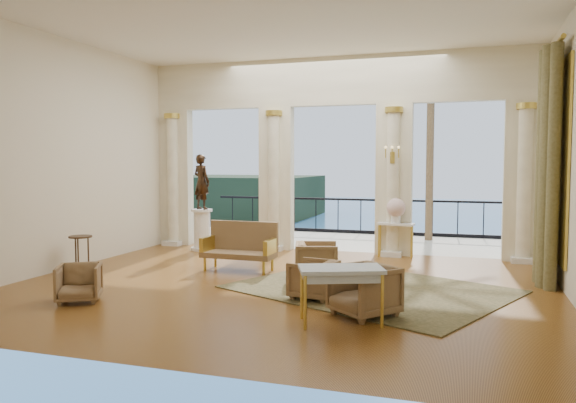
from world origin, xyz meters
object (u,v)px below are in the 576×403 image
(armchair_a, at_px, (79,281))
(armchair_c, at_px, (313,278))
(armchair_b, at_px, (364,288))
(game_table, at_px, (341,273))
(armchair_d, at_px, (317,259))
(pedestal, at_px, (202,230))
(settee, at_px, (241,246))
(statue, at_px, (202,182))
(side_table, at_px, (80,241))
(console_table, at_px, (396,229))

(armchair_a, height_order, armchair_c, armchair_c)
(armchair_b, relative_size, game_table, 0.64)
(armchair_c, height_order, armchair_d, armchair_d)
(armchair_c, bearing_deg, armchair_a, -60.12)
(game_table, bearing_deg, armchair_b, 40.17)
(game_table, bearing_deg, pedestal, 110.66)
(settee, distance_m, statue, 2.96)
(armchair_b, height_order, side_table, armchair_b)
(statue, bearing_deg, side_table, 94.30)
(armchair_a, distance_m, armchair_c, 3.54)
(pedestal, distance_m, statue, 1.16)
(armchair_d, relative_size, settee, 0.53)
(armchair_d, distance_m, pedestal, 4.28)
(side_table, bearing_deg, statue, 73.04)
(armchair_b, xyz_separation_m, game_table, (-0.23, -0.42, 0.27))
(settee, xyz_separation_m, console_table, (2.69, 2.42, 0.16))
(statue, bearing_deg, armchair_b, 157.21)
(armchair_c, relative_size, side_table, 0.94)
(armchair_a, distance_m, statue, 5.26)
(pedestal, distance_m, side_table, 3.32)
(armchair_b, distance_m, armchair_c, 1.17)
(armchair_c, bearing_deg, statue, -126.03)
(pedestal, height_order, side_table, pedestal)
(settee, xyz_separation_m, side_table, (-2.80, -1.17, 0.14))
(armchair_c, relative_size, game_table, 0.54)
(armchair_b, relative_size, side_table, 1.11)
(side_table, bearing_deg, game_table, -18.25)
(armchair_c, distance_m, pedestal, 5.38)
(armchair_b, height_order, pedestal, pedestal)
(armchair_b, xyz_separation_m, statue, (-4.70, 4.55, 1.24))
(armchair_a, bearing_deg, game_table, -27.38)
(settee, distance_m, pedestal, 2.71)
(armchair_b, relative_size, armchair_d, 1.04)
(armchair_c, xyz_separation_m, console_table, (0.73, 4.23, 0.30))
(game_table, xyz_separation_m, statue, (-4.48, 4.97, 0.97))
(statue, distance_m, side_table, 3.47)
(console_table, bearing_deg, game_table, -83.18)
(armchair_a, relative_size, armchair_d, 0.84)
(armchair_d, bearing_deg, console_table, -35.32)
(console_table, distance_m, side_table, 6.56)
(armchair_a, xyz_separation_m, armchair_d, (3.01, 2.59, 0.06))
(armchair_b, distance_m, statue, 6.66)
(game_table, bearing_deg, statue, 110.66)
(armchair_b, xyz_separation_m, side_table, (-5.67, 1.38, 0.21))
(statue, bearing_deg, armchair_a, 116.72)
(console_table, bearing_deg, armchair_d, -102.31)
(armchair_b, distance_m, armchair_d, 2.40)
(console_table, bearing_deg, side_table, -139.53)
(armchair_a, relative_size, settee, 0.44)
(console_table, bearing_deg, armchair_b, -80.61)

